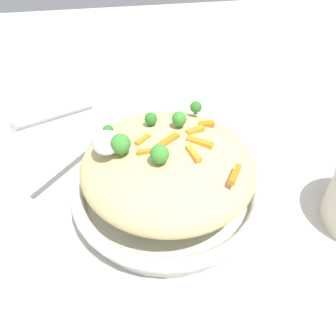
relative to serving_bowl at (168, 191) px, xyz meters
name	(u,v)px	position (x,y,z in m)	size (l,w,h in m)	color
ground_plane	(168,201)	(0.00, 0.00, -0.03)	(2.40, 2.40, 0.00)	beige
serving_bowl	(168,191)	(0.00, 0.00, 0.00)	(0.31, 0.31, 0.05)	silver
pasta_mound	(168,164)	(0.00, 0.00, 0.06)	(0.27, 0.27, 0.09)	#D1BA7A
carrot_piece_0	(207,124)	(0.04, -0.07, 0.10)	(0.02, 0.01, 0.01)	orange
carrot_piece_1	(147,152)	(-0.02, 0.03, 0.10)	(0.03, 0.01, 0.01)	orange
carrot_piece_2	(195,131)	(0.02, -0.05, 0.10)	(0.03, 0.01, 0.01)	orange
carrot_piece_3	(143,140)	(0.01, 0.04, 0.10)	(0.03, 0.01, 0.01)	orange
carrot_piece_4	(235,174)	(-0.08, -0.07, 0.10)	(0.04, 0.01, 0.01)	orange
carrot_piece_5	(193,153)	(-0.03, -0.03, 0.10)	(0.03, 0.01, 0.01)	orange
carrot_piece_6	(200,142)	(-0.01, -0.05, 0.10)	(0.04, 0.01, 0.01)	orange
carrot_piece_7	(168,139)	(0.00, 0.00, 0.10)	(0.04, 0.01, 0.01)	orange
broccoli_floret_0	(151,119)	(0.05, 0.02, 0.11)	(0.02, 0.02, 0.02)	#296820
broccoli_floret_1	(121,144)	(-0.01, 0.07, 0.11)	(0.03, 0.03, 0.03)	#377928
broccoli_floret_2	(179,119)	(0.04, -0.02, 0.11)	(0.02, 0.02, 0.03)	#377928
broccoli_floret_3	(108,130)	(0.04, 0.08, 0.10)	(0.02, 0.02, 0.02)	#296820
broccoli_floret_4	(159,154)	(-0.04, 0.02, 0.11)	(0.03, 0.03, 0.03)	#377928
broccoli_floret_5	(196,107)	(0.08, -0.06, 0.11)	(0.02, 0.02, 0.02)	#296820
serving_spoon	(88,132)	(0.02, 0.11, 0.12)	(0.14, 0.13, 0.07)	#B7B7BC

